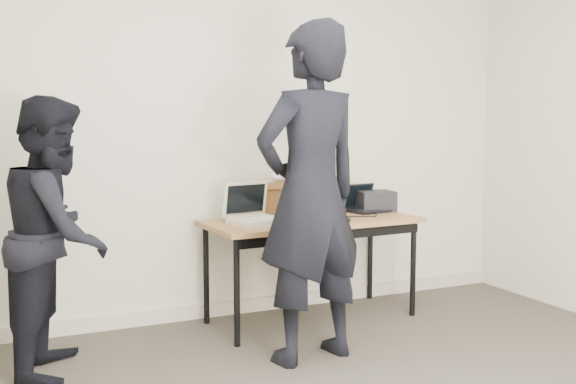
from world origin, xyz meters
TOP-DOWN VIEW (x-y plane):
  - room at (0.00, 0.00)m, footprint 4.60×4.60m
  - desk at (0.41, 1.88)m, footprint 1.54×0.75m
  - laptop_beige at (-0.03, 1.85)m, footprint 0.39×0.39m
  - laptop_center at (0.44, 1.89)m, footprint 0.42×0.40m
  - laptop_right at (0.94, 2.06)m, footprint 0.33×0.32m
  - leather_satchel at (0.23, 2.10)m, footprint 0.36×0.18m
  - tissue at (0.26, 2.11)m, footprint 0.15×0.12m
  - equipment_box at (1.04, 2.07)m, footprint 0.30×0.26m
  - power_brick at (0.19, 1.71)m, footprint 0.09×0.07m
  - cables at (0.46, 1.88)m, footprint 1.16×0.42m
  - person_typist at (0.06, 1.20)m, footprint 0.79×0.59m
  - person_observer at (-1.29, 1.66)m, footprint 0.77×0.88m
  - baseboard at (0.00, 2.23)m, footprint 4.50×0.03m

SIDE VIEW (x-z plane):
  - baseboard at x=0.00m, z-range 0.00..0.10m
  - desk at x=0.41m, z-range 0.30..1.02m
  - cables at x=0.46m, z-range 0.72..0.73m
  - power_brick at x=0.19m, z-range 0.72..0.75m
  - person_observer at x=-1.29m, z-range 0.00..1.53m
  - laptop_right at x=0.94m, z-range 0.66..0.87m
  - laptop_beige at x=-0.03m, z-range 0.64..0.91m
  - laptop_center at x=0.44m, z-range 0.64..0.92m
  - equipment_box at x=1.04m, z-range 0.72..0.87m
  - leather_satchel at x=0.23m, z-range 0.72..0.97m
  - person_typist at x=0.06m, z-range 0.00..1.96m
  - tissue at x=0.26m, z-range 0.97..1.04m
  - room at x=0.00m, z-range -0.05..2.75m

